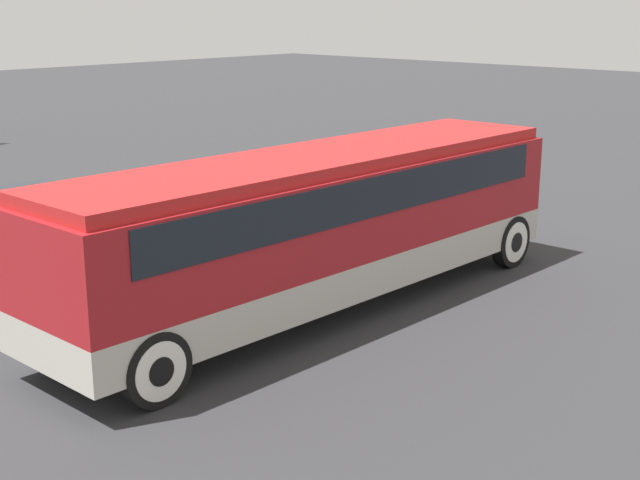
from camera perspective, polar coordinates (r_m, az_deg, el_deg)
ground_plane at (r=16.62m, az=0.00°, el=-4.37°), size 120.00×120.00×0.00m
tour_bus at (r=16.19m, az=0.23°, el=1.64°), size 11.36×2.59×2.92m
parked_car_mid at (r=21.00m, az=-18.15°, el=1.07°), size 4.14×1.82×1.50m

